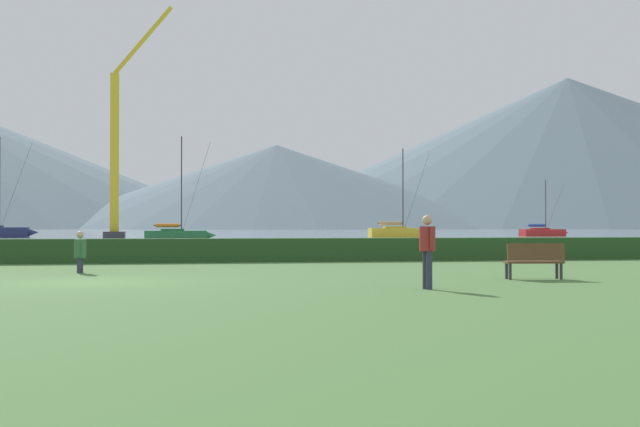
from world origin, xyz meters
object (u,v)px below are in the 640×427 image
object	(u,v)px
sailboat_slip_0	(399,232)
dock_crane	(117,162)
sailboat_slip_7	(543,232)
sailboat_slip_3	(177,234)
park_bench_near_path	(535,259)
person_standing_walker	(427,245)
person_seated_viewer	(80,250)

from	to	relation	value
sailboat_slip_0	dock_crane	world-z (taller)	dock_crane
sailboat_slip_7	dock_crane	xyz separation A→B (m)	(-51.86, -17.38, 6.89)
sailboat_slip_0	sailboat_slip_7	distance (m)	21.26
sailboat_slip_7	dock_crane	distance (m)	55.12
sailboat_slip_3	park_bench_near_path	distance (m)	59.54
person_standing_walker	dock_crane	distance (m)	65.57
person_seated_viewer	person_standing_walker	size ratio (longest dim) A/B	0.76
sailboat_slip_0	sailboat_slip_7	xyz separation A→B (m)	(20.52, 5.56, -0.12)
sailboat_slip_7	sailboat_slip_0	bearing A→B (deg)	-168.99
person_standing_walker	sailboat_slip_3	bearing A→B (deg)	86.65
sailboat_slip_0	person_standing_walker	bearing A→B (deg)	-102.85
sailboat_slip_0	park_bench_near_path	bearing A→B (deg)	-100.61
sailboat_slip_3	dock_crane	bearing A→B (deg)	156.91
park_bench_near_path	person_seated_viewer	size ratio (longest dim) A/B	1.25
dock_crane	person_standing_walker	bearing A→B (deg)	-80.60
park_bench_near_path	person_standing_walker	bearing A→B (deg)	-137.54
park_bench_near_path	person_standing_walker	world-z (taller)	person_standing_walker
sailboat_slip_3	dock_crane	distance (m)	9.34
sailboat_slip_0	sailboat_slip_7	world-z (taller)	sailboat_slip_0
sailboat_slip_3	dock_crane	size ratio (longest dim) A/B	0.43
sailboat_slip_0	dock_crane	size ratio (longest dim) A/B	0.46
sailboat_slip_3	sailboat_slip_7	size ratio (longest dim) A/B	1.37
person_seated_viewer	person_standing_walker	bearing A→B (deg)	-35.43
sailboat_slip_3	person_seated_viewer	world-z (taller)	sailboat_slip_3
sailboat_slip_0	dock_crane	xyz separation A→B (m)	(-31.33, -11.83, 6.78)
sailboat_slip_0	person_seated_viewer	distance (m)	74.25
park_bench_near_path	person_standing_walker	xyz separation A→B (m)	(-3.79, -2.72, 0.44)
park_bench_near_path	person_seated_viewer	world-z (taller)	person_seated_viewer
park_bench_near_path	person_standing_walker	distance (m)	4.69
sailboat_slip_3	park_bench_near_path	world-z (taller)	sailboat_slip_3
person_standing_walker	dock_crane	bearing A→B (deg)	91.45
dock_crane	sailboat_slip_7	bearing A→B (deg)	18.53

